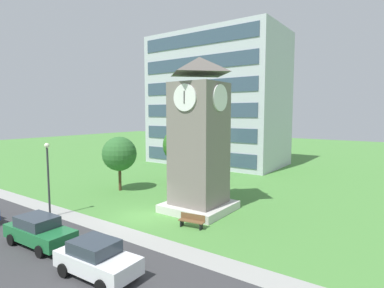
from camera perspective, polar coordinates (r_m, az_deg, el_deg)
The scene contains 11 objects.
ground_plane at distance 23.98m, azimuth -9.35°, elevation -12.90°, with size 160.00×160.00×0.00m, color #4C893D.
street_asphalt at distance 19.78m, azimuth -25.36°, elevation -17.49°, with size 120.00×7.20×0.01m, color #38383A.
kerb_strip at distance 22.07m, azimuth -15.03°, elevation -14.68°, with size 120.00×1.60×0.01m, color #9E9E99.
office_building at distance 47.60m, azimuth 4.61°, elevation 8.04°, with size 19.56×10.95×19.20m.
clock_tower at distance 23.91m, azimuth 1.31°, elevation 0.22°, with size 4.81×4.81×11.82m.
park_bench at distance 21.33m, azimuth -0.03°, elevation -13.90°, with size 1.85×0.76×0.88m.
street_lamp at distance 24.95m, azimuth -24.92°, elevation -4.51°, with size 0.36×0.36×5.47m.
tree_by_building at distance 31.24m, azimuth -13.19°, elevation -1.78°, with size 3.36×3.36×5.34m.
tree_streetside at distance 33.63m, azimuth -2.04°, elevation -0.25°, with size 3.96×3.96×6.15m.
parked_car_green at distance 20.54m, azimuth -26.23°, elevation -14.09°, with size 4.67×2.15×1.69m.
parked_car_white at distance 16.05m, azimuth -17.06°, elevation -19.42°, with size 4.24×2.19×1.69m.
Camera 1 is at (16.05, -16.11, 7.59)m, focal length 29.05 mm.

